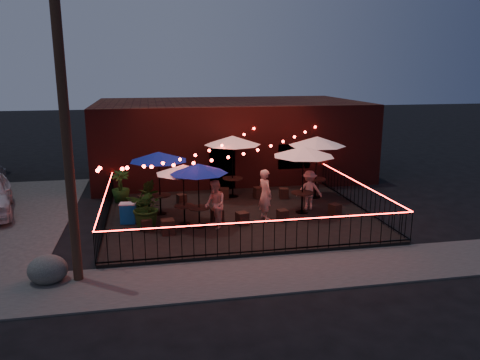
{
  "coord_description": "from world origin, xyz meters",
  "views": [
    {
      "loc": [
        -3.32,
        -15.17,
        5.71
      ],
      "look_at": [
        0.19,
        2.67,
        1.37
      ],
      "focal_mm": 35.0,
      "sensor_mm": 36.0,
      "label": 1
    }
  ],
  "objects_px": {
    "cafe_table_1": "(159,157)",
    "cafe_table_4": "(304,152)",
    "cafe_table_2": "(198,169)",
    "boulder": "(48,270)",
    "utility_pole": "(66,137)",
    "cafe_table_3": "(232,141)",
    "cooler": "(128,213)",
    "cafe_table_5": "(317,142)",
    "cafe_table_0": "(183,170)"
  },
  "relations": [
    {
      "from": "utility_pole",
      "to": "boulder",
      "type": "height_order",
      "value": "utility_pole"
    },
    {
      "from": "cafe_table_3",
      "to": "cooler",
      "type": "distance_m",
      "value": 5.69
    },
    {
      "from": "utility_pole",
      "to": "cafe_table_1",
      "type": "relative_size",
      "value": 2.81
    },
    {
      "from": "cafe_table_3",
      "to": "boulder",
      "type": "distance_m",
      "value": 9.93
    },
    {
      "from": "cafe_table_2",
      "to": "cafe_table_3",
      "type": "bearing_deg",
      "value": 63.37
    },
    {
      "from": "utility_pole",
      "to": "cooler",
      "type": "xyz_separation_m",
      "value": [
        1.2,
        4.37,
        -3.46
      ]
    },
    {
      "from": "cafe_table_2",
      "to": "boulder",
      "type": "relative_size",
      "value": 2.5
    },
    {
      "from": "cafe_table_5",
      "to": "cooler",
      "type": "xyz_separation_m",
      "value": [
        -8.0,
        -2.03,
        -2.1
      ]
    },
    {
      "from": "cafe_table_0",
      "to": "cafe_table_1",
      "type": "distance_m",
      "value": 1.62
    },
    {
      "from": "utility_pole",
      "to": "cafe_table_1",
      "type": "distance_m",
      "value": 6.01
    },
    {
      "from": "utility_pole",
      "to": "cafe_table_2",
      "type": "relative_size",
      "value": 3.28
    },
    {
      "from": "cafe_table_1",
      "to": "cooler",
      "type": "bearing_deg",
      "value": -143.36
    },
    {
      "from": "boulder",
      "to": "utility_pole",
      "type": "bearing_deg",
      "value": -1.96
    },
    {
      "from": "cafe_table_0",
      "to": "cooler",
      "type": "distance_m",
      "value": 2.66
    },
    {
      "from": "cafe_table_0",
      "to": "cafe_table_2",
      "type": "height_order",
      "value": "cafe_table_2"
    },
    {
      "from": "cafe_table_0",
      "to": "cafe_table_1",
      "type": "bearing_deg",
      "value": 121.01
    },
    {
      "from": "boulder",
      "to": "cafe_table_4",
      "type": "bearing_deg",
      "value": 26.54
    },
    {
      "from": "utility_pole",
      "to": "cafe_table_4",
      "type": "xyz_separation_m",
      "value": [
        7.91,
        4.37,
        -1.42
      ]
    },
    {
      "from": "cafe_table_0",
      "to": "cafe_table_3",
      "type": "height_order",
      "value": "cafe_table_3"
    },
    {
      "from": "cafe_table_2",
      "to": "boulder",
      "type": "distance_m",
      "value": 5.98
    },
    {
      "from": "cafe_table_0",
      "to": "cooler",
      "type": "xyz_separation_m",
      "value": [
        -2.03,
        0.48,
        -1.64
      ]
    },
    {
      "from": "cafe_table_1",
      "to": "cafe_table_2",
      "type": "relative_size",
      "value": 1.17
    },
    {
      "from": "cafe_table_5",
      "to": "cafe_table_1",
      "type": "bearing_deg",
      "value": -170.53
    },
    {
      "from": "cafe_table_5",
      "to": "boulder",
      "type": "bearing_deg",
      "value": -147.45
    },
    {
      "from": "cafe_table_3",
      "to": "cafe_table_5",
      "type": "bearing_deg",
      "value": -13.38
    },
    {
      "from": "utility_pole",
      "to": "cafe_table_5",
      "type": "height_order",
      "value": "utility_pole"
    },
    {
      "from": "cafe_table_1",
      "to": "cafe_table_4",
      "type": "xyz_separation_m",
      "value": [
        5.5,
        -0.9,
        0.16
      ]
    },
    {
      "from": "cafe_table_1",
      "to": "cafe_table_5",
      "type": "relative_size",
      "value": 0.89
    },
    {
      "from": "cooler",
      "to": "cafe_table_5",
      "type": "bearing_deg",
      "value": 21.58
    },
    {
      "from": "cafe_table_2",
      "to": "cafe_table_4",
      "type": "distance_m",
      "value": 4.29
    },
    {
      "from": "cafe_table_0",
      "to": "cafe_table_5",
      "type": "relative_size",
      "value": 0.81
    },
    {
      "from": "cafe_table_1",
      "to": "cafe_table_4",
      "type": "distance_m",
      "value": 5.58
    },
    {
      "from": "cafe_table_3",
      "to": "boulder",
      "type": "height_order",
      "value": "cafe_table_3"
    },
    {
      "from": "cafe_table_5",
      "to": "cafe_table_4",
      "type": "bearing_deg",
      "value": -122.46
    },
    {
      "from": "cafe_table_1",
      "to": "cafe_table_4",
      "type": "bearing_deg",
      "value": -9.27
    },
    {
      "from": "cafe_table_5",
      "to": "utility_pole",
      "type": "bearing_deg",
      "value": -145.17
    },
    {
      "from": "utility_pole",
      "to": "cafe_table_1",
      "type": "bearing_deg",
      "value": 65.44
    },
    {
      "from": "cafe_table_4",
      "to": "cafe_table_2",
      "type": "bearing_deg",
      "value": -167.49
    },
    {
      "from": "cafe_table_2",
      "to": "cafe_table_5",
      "type": "distance_m",
      "value": 6.23
    },
    {
      "from": "cafe_table_4",
      "to": "boulder",
      "type": "xyz_separation_m",
      "value": [
        -8.7,
        -4.34,
        -2.2
      ]
    },
    {
      "from": "cafe_table_1",
      "to": "cafe_table_2",
      "type": "xyz_separation_m",
      "value": [
        1.32,
        -1.82,
        -0.14
      ]
    },
    {
      "from": "cafe_table_1",
      "to": "cooler",
      "type": "distance_m",
      "value": 2.41
    },
    {
      "from": "utility_pole",
      "to": "cafe_table_0",
      "type": "bearing_deg",
      "value": 50.27
    },
    {
      "from": "cafe_table_2",
      "to": "cooler",
      "type": "bearing_deg",
      "value": 159.89
    },
    {
      "from": "utility_pole",
      "to": "cafe_table_3",
      "type": "distance_m",
      "value": 9.28
    },
    {
      "from": "cafe_table_0",
      "to": "boulder",
      "type": "distance_m",
      "value": 5.86
    },
    {
      "from": "boulder",
      "to": "cooler",
      "type": "bearing_deg",
      "value": 65.4
    },
    {
      "from": "cafe_table_2",
      "to": "boulder",
      "type": "xyz_separation_m",
      "value": [
        -4.52,
        -3.42,
        -1.89
      ]
    },
    {
      "from": "cafe_table_0",
      "to": "boulder",
      "type": "relative_size",
      "value": 2.65
    },
    {
      "from": "cafe_table_2",
      "to": "cafe_table_4",
      "type": "relative_size",
      "value": 0.89
    }
  ]
}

